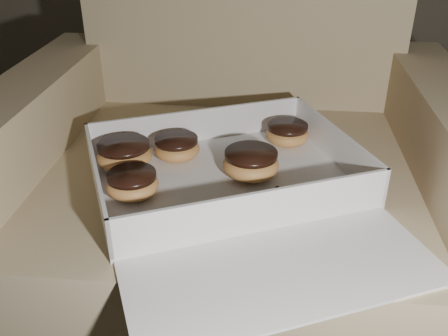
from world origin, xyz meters
The scene contains 12 objects.
armchair centered at (-0.02, 1.02, 0.30)m, with size 0.92×0.78×0.96m.
bakery_box centered at (-0.01, 0.84, 0.44)m, with size 0.61×0.66×0.07m.
donut_a centered at (-0.22, 0.90, 0.46)m, with size 0.10×0.10×0.05m.
donut_b centered at (0.02, 0.89, 0.46)m, with size 0.10×0.10×0.05m.
donut_c centered at (-0.18, 0.80, 0.46)m, with size 0.09×0.09×0.04m.
donut_d centered at (-0.13, 0.94, 0.46)m, with size 0.09×0.09×0.04m.
donut_e centered at (0.08, 1.03, 0.46)m, with size 0.09×0.09×0.04m.
crumb_a centered at (-0.11, 0.77, 0.44)m, with size 0.01×0.01×0.00m, color black.
crumb_b centered at (0.06, 0.85, 0.44)m, with size 0.01×0.01×0.00m, color black.
crumb_c centered at (-0.16, 0.70, 0.44)m, with size 0.01×0.01×0.00m, color black.
crumb_d centered at (0.17, 0.81, 0.44)m, with size 0.01×0.01×0.00m, color black.
crumb_e centered at (0.05, 0.78, 0.44)m, with size 0.01×0.01×0.00m, color black.
Camera 1 is at (0.05, 0.11, 0.89)m, focal length 40.00 mm.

